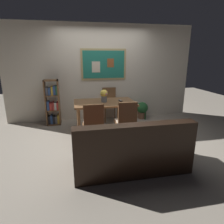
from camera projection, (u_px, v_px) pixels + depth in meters
ground_plane at (112, 136)px, 4.43m from camera, size 12.00×12.00×0.00m
wall_back_with_painting at (102, 73)px, 5.44m from camera, size 5.20×0.14×2.60m
dining_table at (105, 106)px, 4.58m from camera, size 1.40×0.90×0.73m
dining_chair_near_left at (93, 122)px, 3.75m from camera, size 0.40×0.41×0.91m
dining_chair_far_right at (110, 101)px, 5.45m from camera, size 0.40×0.41×0.91m
dining_chair_near_right at (126, 119)px, 3.91m from camera, size 0.40×0.41×0.91m
leather_couch at (130, 150)px, 3.12m from camera, size 1.80×0.84×0.84m
bookshelf at (53, 104)px, 5.09m from camera, size 0.36×0.28×1.19m
potted_ivy at (142, 110)px, 5.64m from camera, size 0.33×0.33×0.57m
flower_vase at (104, 95)px, 4.49m from camera, size 0.18×0.18×0.29m
tv_remote at (120, 101)px, 4.63m from camera, size 0.07×0.16×0.02m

